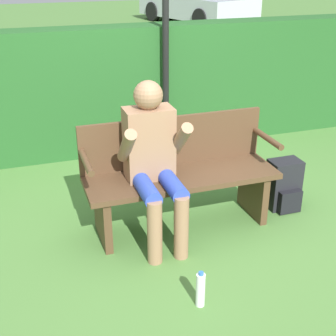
% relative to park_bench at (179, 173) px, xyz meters
% --- Properties ---
extents(ground_plane, '(40.00, 40.00, 0.00)m').
position_rel_park_bench_xyz_m(ground_plane, '(0.00, -0.06, -0.46)').
color(ground_plane, '#4C7A38').
extents(hedge_back, '(12.00, 0.38, 1.38)m').
position_rel_park_bench_xyz_m(hedge_back, '(0.00, 1.79, 0.24)').
color(hedge_back, '#235623').
rests_on(hedge_back, ground).
extents(park_bench, '(1.55, 0.49, 0.89)m').
position_rel_park_bench_xyz_m(park_bench, '(0.00, 0.00, 0.00)').
color(park_bench, '#513823').
rests_on(park_bench, ground).
extents(person_seated, '(0.51, 0.63, 1.25)m').
position_rel_park_bench_xyz_m(person_seated, '(-0.25, -0.13, 0.24)').
color(person_seated, '#997051').
rests_on(person_seated, ground).
extents(backpack, '(0.27, 0.26, 0.45)m').
position_rel_park_bench_xyz_m(backpack, '(0.97, -0.05, -0.24)').
color(backpack, black).
rests_on(backpack, ground).
extents(water_bottle, '(0.06, 0.06, 0.26)m').
position_rel_park_bench_xyz_m(water_bottle, '(-0.22, -1.02, -0.33)').
color(water_bottle, white).
rests_on(water_bottle, ground).
extents(signpost, '(0.40, 0.09, 2.74)m').
position_rel_park_bench_xyz_m(signpost, '(0.38, 1.50, 1.08)').
color(signpost, black).
rests_on(signpost, ground).
extents(parked_car, '(2.99, 4.29, 1.36)m').
position_rel_park_bench_xyz_m(parked_car, '(4.75, 11.54, 0.19)').
color(parked_car, '#B7BCC6').
rests_on(parked_car, ground).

